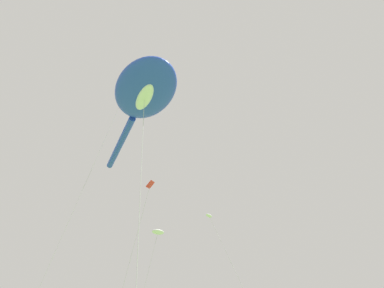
{
  "coord_description": "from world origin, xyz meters",
  "views": [
    {
      "loc": [
        -7.49,
        2.53,
        1.59
      ],
      "look_at": [
        -0.01,
        10.18,
        8.83
      ],
      "focal_mm": 28.96,
      "sensor_mm": 36.0,
      "label": 1
    }
  ],
  "objects_px": {
    "small_kite_box_yellow": "(210,218)",
    "small_kite_bird_shape": "(158,233)",
    "big_show_kite": "(143,94)",
    "small_kite_diamond_red": "(147,197)",
    "small_kite_stunt_black": "(128,88)"
  },
  "relations": [
    {
      "from": "small_kite_box_yellow",
      "to": "small_kite_bird_shape",
      "type": "distance_m",
      "value": 4.79
    },
    {
      "from": "big_show_kite",
      "to": "small_kite_diamond_red",
      "type": "bearing_deg",
      "value": 158.71
    },
    {
      "from": "big_show_kite",
      "to": "small_kite_stunt_black",
      "type": "xyz_separation_m",
      "value": [
        1.61,
        5.04,
        5.19
      ]
    },
    {
      "from": "small_kite_stunt_black",
      "to": "small_kite_bird_shape",
      "type": "bearing_deg",
      "value": -133.61
    },
    {
      "from": "small_kite_box_yellow",
      "to": "small_kite_diamond_red",
      "type": "xyz_separation_m",
      "value": [
        -5.72,
        1.31,
        0.54
      ]
    },
    {
      "from": "big_show_kite",
      "to": "small_kite_stunt_black",
      "type": "height_order",
      "value": "small_kite_stunt_black"
    },
    {
      "from": "small_kite_box_yellow",
      "to": "small_kite_stunt_black",
      "type": "bearing_deg",
      "value": 155.73
    },
    {
      "from": "big_show_kite",
      "to": "small_kite_box_yellow",
      "type": "height_order",
      "value": "big_show_kite"
    },
    {
      "from": "big_show_kite",
      "to": "small_kite_bird_shape",
      "type": "height_order",
      "value": "big_show_kite"
    },
    {
      "from": "small_kite_diamond_red",
      "to": "big_show_kite",
      "type": "bearing_deg",
      "value": 122.23
    },
    {
      "from": "small_kite_box_yellow",
      "to": "small_kite_stunt_black",
      "type": "distance_m",
      "value": 12.92
    },
    {
      "from": "big_show_kite",
      "to": "small_kite_box_yellow",
      "type": "distance_m",
      "value": 12.59
    },
    {
      "from": "small_kite_diamond_red",
      "to": "small_kite_bird_shape",
      "type": "bearing_deg",
      "value": -67.85
    },
    {
      "from": "small_kite_diamond_red",
      "to": "small_kite_bird_shape",
      "type": "distance_m",
      "value": 4.75
    },
    {
      "from": "small_kite_stunt_black",
      "to": "small_kite_bird_shape",
      "type": "relative_size",
      "value": 2.05
    }
  ]
}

